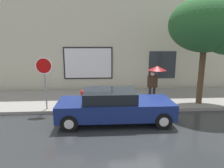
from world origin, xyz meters
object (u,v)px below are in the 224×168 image
(pedestrian_with_umbrella, at_px, (155,74))
(parked_car, at_px, (114,106))
(fire_hydrant, at_px, (83,98))
(stop_sign, at_px, (44,73))
(street_tree, at_px, (210,27))

(pedestrian_with_umbrella, bearing_deg, parked_car, -137.46)
(fire_hydrant, bearing_deg, pedestrian_with_umbrella, 5.50)
(parked_car, relative_size, pedestrian_with_umbrella, 2.42)
(parked_car, xyz_separation_m, pedestrian_with_umbrella, (2.23, 2.05, 0.96))
(parked_car, height_order, stop_sign, stop_sign)
(pedestrian_with_umbrella, bearing_deg, street_tree, -7.28)
(pedestrian_with_umbrella, xyz_separation_m, street_tree, (2.42, -0.31, 2.30))
(pedestrian_with_umbrella, height_order, street_tree, street_tree)
(stop_sign, bearing_deg, street_tree, 2.72)
(pedestrian_with_umbrella, bearing_deg, stop_sign, -172.73)
(parked_car, distance_m, stop_sign, 3.56)
(parked_car, relative_size, street_tree, 0.88)
(parked_car, bearing_deg, stop_sign, 155.84)
(parked_car, distance_m, pedestrian_with_umbrella, 3.18)
(fire_hydrant, bearing_deg, street_tree, 0.38)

